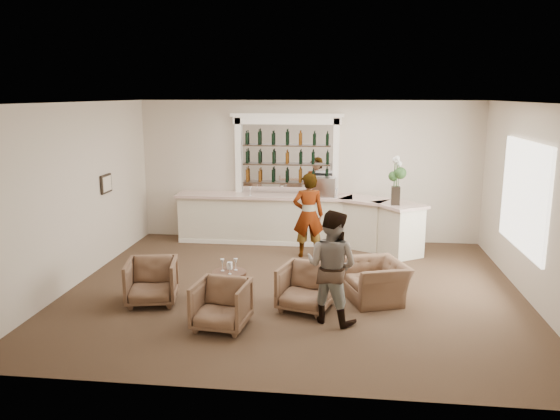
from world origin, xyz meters
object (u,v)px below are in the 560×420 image
at_px(armchair_center, 221,305).
at_px(espresso_machine, 324,187).
at_px(bar_counter, 299,220).
at_px(sommelier, 308,215).
at_px(armchair_right, 306,287).
at_px(armchair_far, 376,281).
at_px(cocktail_table, 229,286).
at_px(armchair_left, 152,281).
at_px(flower_vase, 396,178).
at_px(guest, 332,266).

bearing_deg(armchair_center, espresso_machine, 81.07).
xyz_separation_m(bar_counter, sommelier, (0.27, -0.95, 0.34)).
xyz_separation_m(armchair_right, espresso_machine, (0.13, 3.94, 0.99)).
distance_m(bar_counter, armchair_far, 3.73).
bearing_deg(cocktail_table, armchair_left, -166.89).
bearing_deg(armchair_left, armchair_right, -11.10).
bearing_deg(sommelier, bar_counter, -82.85).
relative_size(bar_counter, sommelier, 3.13).
bearing_deg(flower_vase, espresso_machine, 153.50).
distance_m(bar_counter, armchair_center, 4.84).
distance_m(guest, armchair_right, 0.77).
bearing_deg(flower_vase, sommelier, -173.24).
xyz_separation_m(sommelier, espresso_machine, (0.29, 0.98, 0.45)).
relative_size(armchair_center, espresso_machine, 1.57).
distance_m(bar_counter, guest, 4.41).
xyz_separation_m(cocktail_table, armchair_left, (-1.26, -0.29, 0.13)).
bearing_deg(armchair_center, flower_vase, 61.20).
xyz_separation_m(sommelier, armchair_center, (-1.04, -3.82, -0.55)).
bearing_deg(guest, sommelier, -55.14).
bearing_deg(flower_vase, armchair_left, -142.96).
bearing_deg(armchair_center, bar_counter, 87.46).
bearing_deg(armchair_left, armchair_far, -2.99).
bearing_deg(bar_counter, espresso_machine, 3.17).
xyz_separation_m(armchair_right, armchair_far, (1.15, 0.54, -0.04)).
relative_size(armchair_left, armchair_far, 0.80).
bearing_deg(sommelier, espresso_machine, -115.56).
xyz_separation_m(espresso_machine, flower_vase, (1.53, -0.77, 0.36)).
height_order(bar_counter, guest, guest).
bearing_deg(bar_counter, armchair_left, -118.54).
height_order(guest, armchair_left, guest).
relative_size(guest, armchair_left, 2.12).
relative_size(sommelier, armchair_far, 1.77).
relative_size(sommelier, armchair_center, 2.29).
relative_size(bar_counter, armchair_center, 7.19).
bearing_deg(bar_counter, armchair_far, -64.80).
bearing_deg(armchair_center, armchair_far, 37.43).
height_order(armchair_right, espresso_machine, espresso_machine).
height_order(bar_counter, armchair_center, bar_counter).
height_order(armchair_center, armchair_far, armchair_center).
bearing_deg(armchair_right, armchair_far, 41.42).
bearing_deg(armchair_left, guest, -19.00).
bearing_deg(flower_vase, bar_counter, 160.75).
xyz_separation_m(bar_counter, cocktail_table, (-0.88, -3.64, -0.32)).
distance_m(armchair_left, flower_vase, 5.48).
relative_size(guest, armchair_far, 1.69).
distance_m(guest, armchair_center, 1.76).
distance_m(armchair_center, armchair_right, 1.48).
bearing_deg(guest, bar_counter, -53.70).
relative_size(armchair_left, flower_vase, 0.80).
bearing_deg(sommelier, armchair_right, 84.18).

